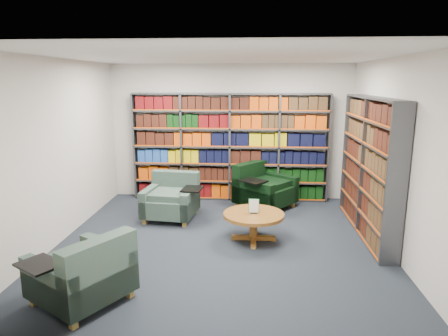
# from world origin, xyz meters

# --- Properties ---
(room_shell) EXTENTS (5.02, 5.02, 2.82)m
(room_shell) POSITION_xyz_m (0.00, 0.00, 1.40)
(room_shell) COLOR black
(room_shell) RESTS_ON ground
(bookshelf_back) EXTENTS (4.00, 0.28, 2.20)m
(bookshelf_back) POSITION_xyz_m (0.00, 2.34, 1.10)
(bookshelf_back) COLOR #47494F
(bookshelf_back) RESTS_ON ground
(bookshelf_right) EXTENTS (0.28, 2.50, 2.20)m
(bookshelf_right) POSITION_xyz_m (2.34, 0.60, 1.10)
(bookshelf_right) COLOR #47494F
(bookshelf_right) RESTS_ON ground
(chair_teal_left) EXTENTS (1.10, 0.98, 0.81)m
(chair_teal_left) POSITION_xyz_m (-0.99, 1.10, 0.33)
(chair_teal_left) COLOR #02293C
(chair_teal_left) RESTS_ON ground
(chair_green_right) EXTENTS (1.33, 1.33, 0.86)m
(chair_green_right) POSITION_xyz_m (0.66, 1.86, 0.35)
(chair_green_right) COLOR black
(chair_green_right) RESTS_ON ground
(chair_teal_front) EXTENTS (1.25, 1.25, 0.83)m
(chair_teal_front) POSITION_xyz_m (-1.38, -1.85, 0.33)
(chair_teal_front) COLOR #02293C
(chair_teal_front) RESTS_ON ground
(coffee_table) EXTENTS (0.95, 0.95, 0.67)m
(coffee_table) POSITION_xyz_m (0.50, 0.10, 0.36)
(coffee_table) COLOR brown
(coffee_table) RESTS_ON ground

